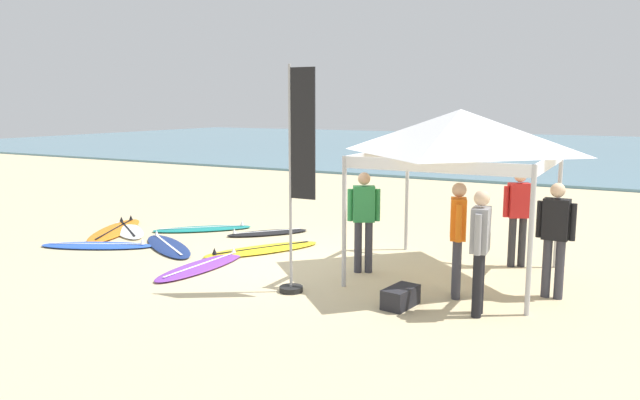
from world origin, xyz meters
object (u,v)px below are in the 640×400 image
at_px(surfboard_teal, 203,229).
at_px(person_orange, 458,232).
at_px(person_red, 519,211).
at_px(gear_bag_near_tent, 401,297).
at_px(surfboard_blue, 97,245).
at_px(person_green, 364,215).
at_px(surfboard_navy, 168,246).
at_px(surfboard_purple, 202,266).
at_px(surfboard_white, 128,230).
at_px(surfboard_orange, 115,230).
at_px(canopy_tent, 460,132).
at_px(surfboard_black, 267,233).
at_px(banner_flag, 297,190).
at_px(person_black, 555,232).
at_px(person_grey, 480,244).
at_px(surfboard_yellow, 262,249).

height_order(surfboard_teal, person_orange, person_orange).
bearing_deg(person_red, gear_bag_near_tent, -108.87).
xyz_separation_m(surfboard_blue, person_green, (5.43, 0.86, 0.95)).
xyz_separation_m(surfboard_teal, gear_bag_near_tent, (5.83, -2.80, 0.10)).
xyz_separation_m(surfboard_navy, person_orange, (5.91, -0.34, 0.95)).
xyz_separation_m(surfboard_purple, surfboard_white, (-3.46, 1.62, 0.00)).
relative_size(surfboard_orange, person_green, 1.53).
distance_m(canopy_tent, surfboard_black, 5.28).
xyz_separation_m(canopy_tent, surfboard_blue, (-6.87, -1.37, -2.35)).
bearing_deg(surfboard_black, gear_bag_near_tent, -35.99).
bearing_deg(banner_flag, surfboard_navy, 161.22).
height_order(surfboard_blue, surfboard_orange, same).
relative_size(canopy_tent, person_red, 1.69).
height_order(surfboard_orange, banner_flag, banner_flag).
height_order(surfboard_navy, surfboard_black, same).
height_order(person_black, person_red, same).
height_order(surfboard_teal, surfboard_white, same).
bearing_deg(surfboard_purple, person_red, 29.35).
bearing_deg(canopy_tent, person_grey, -65.04).
relative_size(surfboard_navy, surfboard_orange, 0.86).
distance_m(surfboard_black, person_black, 6.42).
height_order(surfboard_orange, person_green, person_green).
relative_size(surfboard_orange, person_grey, 1.53).
xyz_separation_m(surfboard_navy, banner_flag, (3.74, -1.27, 1.54)).
bearing_deg(person_red, surfboard_orange, -171.63).
xyz_separation_m(surfboard_blue, surfboard_purple, (2.84, -0.22, 0.00)).
distance_m(surfboard_blue, person_orange, 7.26).
bearing_deg(surfboard_blue, surfboard_navy, 26.50).
relative_size(surfboard_blue, surfboard_white, 1.09).
bearing_deg(surfboard_orange, person_black, -1.83).
height_order(surfboard_navy, surfboard_orange, same).
bearing_deg(person_orange, surfboard_purple, -173.25).
relative_size(surfboard_yellow, gear_bag_near_tent, 4.01).
xyz_separation_m(surfboard_white, gear_bag_near_tent, (7.25, -1.90, 0.10)).
bearing_deg(surfboard_white, person_grey, -11.80).
bearing_deg(surfboard_blue, surfboard_black, 48.54).
distance_m(surfboard_purple, person_black, 5.80).
distance_m(person_green, person_red, 2.75).
height_order(surfboard_purple, surfboard_yellow, same).
xyz_separation_m(surfboard_teal, person_red, (6.85, 0.19, 0.95)).
bearing_deg(surfboard_navy, surfboard_white, 157.93).
bearing_deg(surfboard_black, surfboard_navy, -117.69).
height_order(surfboard_white, person_grey, person_grey).
xyz_separation_m(surfboard_white, person_black, (9.07, -0.46, 0.95)).
height_order(surfboard_teal, person_black, person_black).
bearing_deg(person_grey, gear_bag_near_tent, -170.57).
height_order(surfboard_navy, person_green, person_green).
bearing_deg(gear_bag_near_tent, surfboard_black, 144.01).
bearing_deg(surfboard_white, person_green, -5.12).
bearing_deg(surfboard_navy, surfboard_yellow, 19.97).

